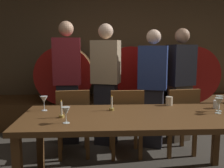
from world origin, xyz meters
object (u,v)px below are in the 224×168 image
object	(u,v)px
chair_right	(180,118)
guest_far_left	(67,82)
candle_left	(61,113)
guest_far_right	(180,84)
cup_right	(217,104)
wine_glass_far_right	(219,100)
wine_glass_center_right	(219,102)
guest_center_left	(106,84)
cup_left	(169,101)
wine_barrel_right	(184,72)
candle_right	(112,106)
wine_barrel_left	(67,73)
wine_glass_far_left	(44,100)
guest_center_right	(152,88)
wine_glass_center_left	(66,112)
chair_center	(126,120)
wine_barrel_center	(127,73)
chair_left	(73,120)
dining_table	(135,122)

from	to	relation	value
chair_right	guest_far_left	bearing A→B (deg)	-26.52
guest_far_left	candle_left	world-z (taller)	guest_far_left
guest_far_right	cup_right	world-z (taller)	guest_far_right
wine_glass_far_right	wine_glass_center_right	bearing A→B (deg)	-119.23
wine_glass_center_right	guest_far_right	bearing A→B (deg)	90.10
guest_center_left	cup_left	size ratio (longest dim) A/B	17.16
wine_barrel_right	candle_left	distance (m)	2.89
candle_left	candle_right	size ratio (longest dim) A/B	1.04
wine_barrel_left	wine_glass_far_left	size ratio (longest dim) A/B	6.22
wine_barrel_left	guest_far_right	distance (m)	1.99
guest_center_right	wine_glass_center_left	bearing A→B (deg)	69.44
guest_center_right	wine_glass_far_left	bearing A→B (deg)	49.99
chair_center	wine_glass_center_left	xyz separation A→B (m)	(-0.63, -0.89, 0.35)
wine_barrel_center	candle_right	xyz separation A→B (m)	(-0.38, -1.93, -0.15)
guest_far_left	cup_left	bearing A→B (deg)	144.43
wine_barrel_center	candle_right	bearing A→B (deg)	-101.21
wine_barrel_left	candle_right	world-z (taller)	wine_barrel_left
wine_barrel_right	chair_center	world-z (taller)	wine_barrel_right
chair_right	guest_far_left	world-z (taller)	guest_far_left
guest_far_left	wine_glass_far_left	size ratio (longest dim) A/B	11.44
wine_barrel_left	cup_right	distance (m)	2.65
guest_far_right	wine_glass_far_left	world-z (taller)	guest_far_right
chair_left	candle_left	distance (m)	0.80
guest_far_left	candle_right	world-z (taller)	guest_far_left
wine_barrel_right	guest_center_right	world-z (taller)	guest_center_right
wine_barrel_center	candle_right	world-z (taller)	wine_barrel_center
guest_far_right	wine_glass_far_right	size ratio (longest dim) A/B	10.23
cup_right	wine_barrel_center	bearing A→B (deg)	111.92
chair_left	chair_center	size ratio (longest dim) A/B	1.00
cup_left	wine_barrel_left	bearing A→B (deg)	128.48
wine_glass_far_left	wine_glass_far_right	size ratio (longest dim) A/B	0.94
guest_far_left	wine_glass_far_right	distance (m)	2.02
wine_barrel_left	candle_right	bearing A→B (deg)	-69.87
dining_table	candle_right	world-z (taller)	candle_right
wine_glass_far_left	wine_glass_center_left	distance (m)	0.53
candle_right	cup_right	xyz separation A→B (m)	(1.14, 0.03, -0.00)
chair_left	wine_glass_far_right	world-z (taller)	wine_glass_far_right
wine_barrel_left	guest_far_left	distance (m)	0.93
guest_far_left	chair_left	bearing A→B (deg)	101.23
wine_glass_center_right	cup_left	world-z (taller)	wine_glass_center_right
cup_left	chair_center	bearing A→B (deg)	149.41
guest_center_left	guest_center_right	distance (m)	0.65
guest_far_right	guest_center_left	bearing A→B (deg)	-16.64
wine_glass_far_left	cup_left	bearing A→B (deg)	7.06
wine_glass_center_left	wine_glass_center_right	xyz separation A→B (m)	(1.48, 0.25, 0.01)
wine_barrel_left	wine_glass_far_left	xyz separation A→B (m)	(0.00, -1.90, -0.08)
chair_right	candle_left	size ratio (longest dim) A/B	4.92
wine_barrel_right	wine_glass_center_right	distance (m)	2.13
guest_far_right	cup_left	world-z (taller)	guest_far_right
wine_glass_center_right	cup_right	world-z (taller)	wine_glass_center_right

